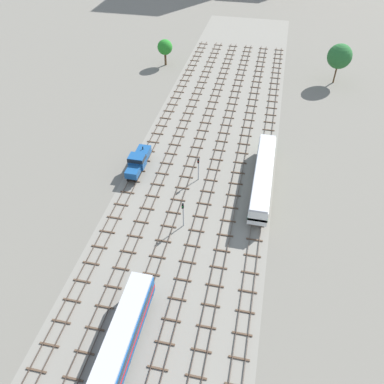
# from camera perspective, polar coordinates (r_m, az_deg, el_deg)

# --- Properties ---
(ground_plane) EXTENTS (480.00, 480.00, 0.00)m
(ground_plane) POSITION_cam_1_polar(r_m,az_deg,el_deg) (65.92, 0.51, 0.57)
(ground_plane) COLOR slate
(ballast_bed) EXTENTS (25.45, 176.00, 0.01)m
(ballast_bed) POSITION_cam_1_polar(r_m,az_deg,el_deg) (65.92, 0.51, 0.57)
(ballast_bed) COLOR gray
(ballast_bed) RESTS_ON ground
(track_far_left) EXTENTS (2.40, 126.00, 0.29)m
(track_far_left) POSITION_cam_1_polar(r_m,az_deg,el_deg) (69.00, -8.08, 2.41)
(track_far_left) COLOR #47382D
(track_far_left) RESTS_ON ground
(track_left) EXTENTS (2.40, 126.00, 0.29)m
(track_left) POSITION_cam_1_polar(r_m,az_deg,el_deg) (67.84, -4.65, 1.94)
(track_left) COLOR #47382D
(track_left) RESTS_ON ground
(track_centre_left) EXTENTS (2.40, 126.00, 0.29)m
(track_centre_left) POSITION_cam_1_polar(r_m,az_deg,el_deg) (66.93, -1.12, 1.46)
(track_centre_left) COLOR #47382D
(track_centre_left) RESTS_ON ground
(track_centre) EXTENTS (2.40, 126.00, 0.29)m
(track_centre) POSITION_cam_1_polar(r_m,az_deg,el_deg) (66.29, 2.50, 0.95)
(track_centre) COLOR #47382D
(track_centre) RESTS_ON ground
(track_centre_right) EXTENTS (2.40, 126.00, 0.29)m
(track_centre_right) POSITION_cam_1_polar(r_m,az_deg,el_deg) (65.92, 6.17, 0.44)
(track_centre_right) COLOR #47382D
(track_centre_right) RESTS_ON ground
(track_right) EXTENTS (2.40, 126.00, 0.29)m
(track_right) POSITION_cam_1_polar(r_m,az_deg,el_deg) (65.83, 9.86, -0.08)
(track_right) COLOR #47382D
(track_right) RESTS_ON ground
(passenger_coach_centre_left_nearest) EXTENTS (2.96, 22.00, 3.80)m
(passenger_coach_centre_left_nearest) POSITION_cam_1_polar(r_m,az_deg,el_deg) (45.33, -11.62, -23.50)
(passenger_coach_centre_left_nearest) COLOR #194C8C
(passenger_coach_centre_left_nearest) RESTS_ON ground
(diesel_railcar_right_near) EXTENTS (2.96, 20.50, 3.80)m
(diesel_railcar_right_near) POSITION_cam_1_polar(r_m,az_deg,el_deg) (65.34, 10.21, 2.32)
(diesel_railcar_right_near) COLOR white
(diesel_railcar_right_near) RESTS_ON ground
(shunter_loco_far_left_mid) EXTENTS (2.74, 8.46, 3.10)m
(shunter_loco_far_left_mid) POSITION_cam_1_polar(r_m,az_deg,el_deg) (69.08, -7.79, 4.47)
(shunter_loco_far_left_mid) COLOR #194C8C
(shunter_loco_far_left_mid) RESTS_ON ground
(signal_post_nearest) EXTENTS (0.28, 0.47, 4.72)m
(signal_post_nearest) POSITION_cam_1_polar(r_m,az_deg,el_deg) (57.45, -1.30, -2.83)
(signal_post_nearest) COLOR gray
(signal_post_nearest) RESTS_ON ground
(signal_post_near) EXTENTS (0.28, 0.47, 4.58)m
(signal_post_near) POSITION_cam_1_polar(r_m,az_deg,el_deg) (65.76, 0.92, 3.77)
(signal_post_near) COLOR gray
(signal_post_near) RESTS_ON ground
(lineside_tree_0) EXTENTS (5.62, 5.62, 9.27)m
(lineside_tree_0) POSITION_cam_1_polar(r_m,az_deg,el_deg) (101.94, 20.52, 17.86)
(lineside_tree_0) COLOR #4C331E
(lineside_tree_0) RESTS_ON ground
(lineside_tree_1) EXTENTS (3.78, 3.78, 6.56)m
(lineside_tree_1) POSITION_cam_1_polar(r_m,az_deg,el_deg) (106.42, -3.93, 20.11)
(lineside_tree_1) COLOR #4C331E
(lineside_tree_1) RESTS_ON ground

